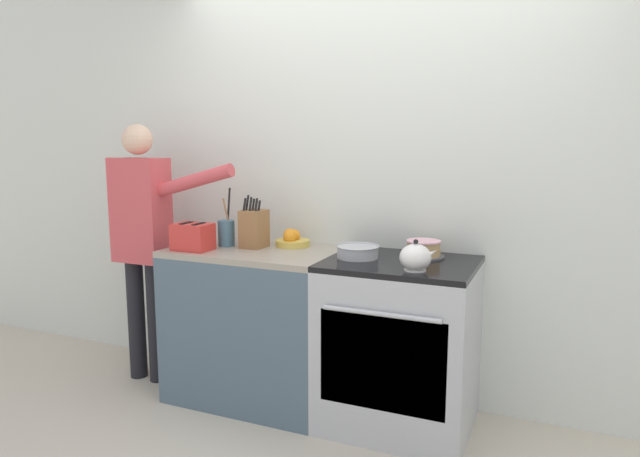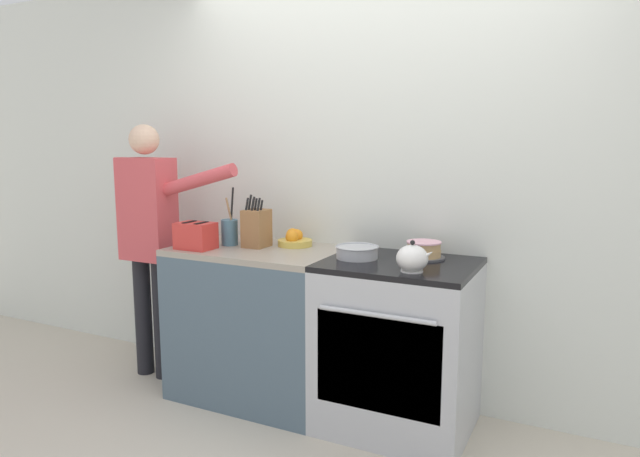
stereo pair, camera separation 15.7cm
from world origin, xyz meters
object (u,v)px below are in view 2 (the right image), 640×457
at_px(stove_range, 398,345).
at_px(person_baker, 149,229).
at_px(tea_kettle, 413,259).
at_px(utensil_crock, 230,231).
at_px(fruit_bowl, 295,239).
at_px(knife_block, 256,228).
at_px(mixing_bowl, 357,252).
at_px(layer_cake, 424,250).
at_px(toaster, 196,236).

distance_m(stove_range, person_baker, 1.74).
relative_size(tea_kettle, utensil_crock, 0.54).
bearing_deg(fruit_bowl, knife_block, -142.60).
bearing_deg(fruit_bowl, stove_range, -13.11).
xyz_separation_m(tea_kettle, mixing_bowl, (-0.36, 0.17, -0.03)).
xyz_separation_m(layer_cake, knife_block, (-0.99, -0.12, 0.07)).
distance_m(fruit_bowl, toaster, 0.58).
distance_m(stove_range, utensil_crock, 1.21).
relative_size(utensil_crock, toaster, 1.51).
bearing_deg(toaster, stove_range, 8.79).
distance_m(layer_cake, fruit_bowl, 0.81).
height_order(stove_range, fruit_bowl, fruit_bowl).
distance_m(knife_block, fruit_bowl, 0.24).
bearing_deg(utensil_crock, person_baker, -173.85).
bearing_deg(person_baker, layer_cake, 16.20).
relative_size(layer_cake, knife_block, 0.73).
distance_m(stove_range, mixing_bowl, 0.55).
height_order(layer_cake, toaster, toaster).
bearing_deg(utensil_crock, toaster, -119.90).
bearing_deg(layer_cake, stove_range, -120.80).
relative_size(knife_block, fruit_bowl, 1.50).
distance_m(stove_range, knife_block, 1.07).
distance_m(tea_kettle, mixing_bowl, 0.40).
height_order(layer_cake, knife_block, knife_block).
xyz_separation_m(stove_range, fruit_bowl, (-0.72, 0.17, 0.50)).
height_order(fruit_bowl, toaster, toaster).
bearing_deg(knife_block, utensil_crock, -172.22).
relative_size(mixing_bowl, fruit_bowl, 1.14).
relative_size(layer_cake, mixing_bowl, 0.97).
bearing_deg(layer_cake, mixing_bowl, -153.96).
xyz_separation_m(mixing_bowl, person_baker, (-1.42, -0.05, 0.03)).
bearing_deg(stove_range, fruit_bowl, 166.89).
bearing_deg(layer_cake, tea_kettle, -83.25).
distance_m(stove_range, layer_cake, 0.53).
relative_size(stove_range, mixing_bowl, 3.89).
xyz_separation_m(knife_block, fruit_bowl, (0.18, 0.14, -0.08)).
height_order(fruit_bowl, person_baker, person_baker).
bearing_deg(mixing_bowl, person_baker, -178.14).
distance_m(layer_cake, person_baker, 1.75).
xyz_separation_m(tea_kettle, person_baker, (-1.78, 0.13, 0.00)).
bearing_deg(stove_range, person_baker, -178.00).
height_order(mixing_bowl, utensil_crock, utensil_crock).
distance_m(utensil_crock, fruit_bowl, 0.40).
relative_size(fruit_bowl, person_baker, 0.13).
bearing_deg(mixing_bowl, knife_block, 176.52).
distance_m(mixing_bowl, utensil_crock, 0.84).
relative_size(tea_kettle, toaster, 0.82).
bearing_deg(tea_kettle, mixing_bowl, 154.39).
xyz_separation_m(stove_range, knife_block, (-0.90, 0.03, 0.57)).
bearing_deg(knife_block, stove_range, -1.83).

